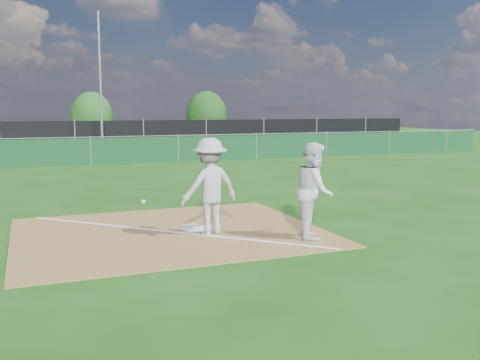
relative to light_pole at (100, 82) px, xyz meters
The scene contains 14 objects.
ground 13.40m from the light_pole, 96.74° to the right, with size 90.00×90.00×0.00m, color #154A0F.
infield_dirt 22.11m from the light_pole, 93.95° to the right, with size 6.00×5.00×0.02m, color olive.
foul_line 22.11m from the light_pole, 93.95° to the right, with size 0.08×7.00×0.01m, color white.
green_fence 8.55m from the light_pole, 101.02° to the right, with size 44.00×0.05×1.20m, color #0F381C.
black_fence 3.46m from the light_pole, 168.69° to the left, with size 46.00×0.04×1.80m, color black.
parking_lot 6.80m from the light_pole, 105.80° to the left, with size 46.00×9.00×0.01m, color black.
light_pole is the anchor object (origin of this frame).
first_base 22.06m from the light_pole, 92.70° to the right, with size 0.38×0.38×0.08m, color silver.
play_at_first 22.38m from the light_pole, 92.05° to the right, with size 2.04×0.96×1.91m.
runner 23.36m from the light_pole, 87.53° to the right, with size 0.90×0.70×1.86m, color white.
car_mid 6.86m from the light_pole, 123.67° to the left, with size 1.50×4.30×1.42m, color black.
car_right 7.92m from the light_pole, 53.59° to the left, with size 1.93×4.74×1.38m, color black.
tree_mid 11.90m from the light_pole, 86.38° to the left, with size 3.23×3.23×3.83m.
tree_right 15.06m from the light_pole, 47.70° to the left, with size 3.36×3.36×3.98m.
Camera 1 is at (-2.60, -9.36, 2.49)m, focal length 40.00 mm.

